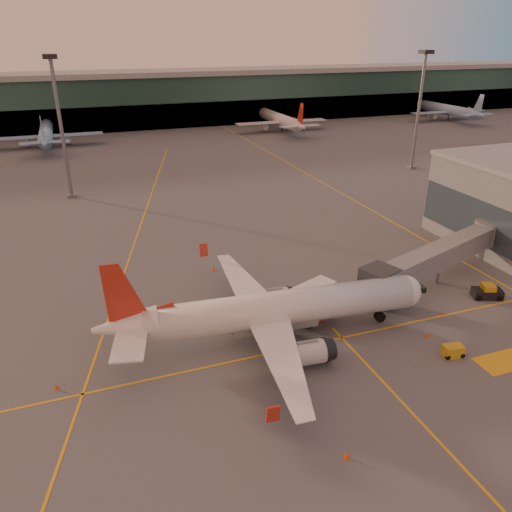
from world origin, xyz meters
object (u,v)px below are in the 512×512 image
object	(u,v)px
main_airplane	(272,311)
catering_truck	(312,300)
pushback_tug	(487,292)
gpu_cart	(453,351)

from	to	relation	value
main_airplane	catering_truck	xyz separation A→B (m)	(5.64, 2.13, -0.98)
catering_truck	pushback_tug	distance (m)	22.07
gpu_cart	pushback_tug	distance (m)	14.42
main_airplane	pushback_tug	world-z (taller)	main_airplane
main_airplane	catering_truck	size ratio (longest dim) A/B	5.85
catering_truck	gpu_cart	xyz separation A→B (m)	(9.96, -10.98, -1.80)
catering_truck	pushback_tug	bearing A→B (deg)	-29.50
gpu_cart	pushback_tug	xyz separation A→B (m)	(11.87, 8.20, 0.13)
catering_truck	main_airplane	bearing A→B (deg)	178.41
main_airplane	gpu_cart	xyz separation A→B (m)	(15.60, -8.85, -2.79)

